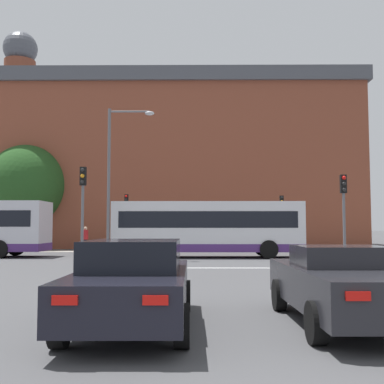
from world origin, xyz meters
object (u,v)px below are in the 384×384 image
(traffic_light_far_right, at_px, (282,214))
(street_lamp_junction, at_px, (116,167))
(pedestrian_waiting, at_px, (85,237))
(car_roadster_right, at_px, (343,284))
(car_saloon_left, at_px, (134,282))
(bus_crossing_lead, at_px, (208,228))
(traffic_light_near_right, at_px, (344,204))
(traffic_light_near_left, at_px, (83,200))
(traffic_light_far_left, at_px, (126,213))

(traffic_light_far_right, xyz_separation_m, street_lamp_junction, (-10.14, -7.63, 2.28))
(pedestrian_waiting, bearing_deg, car_roadster_right, 41.48)
(car_saloon_left, xyz_separation_m, bus_crossing_lead, (1.73, 18.90, 0.91))
(car_saloon_left, height_order, pedestrian_waiting, pedestrian_waiting)
(car_saloon_left, distance_m, traffic_light_near_right, 14.62)
(car_saloon_left, relative_size, traffic_light_near_right, 1.21)
(street_lamp_junction, xyz_separation_m, pedestrian_waiting, (-3.55, 8.44, -3.87))
(pedestrian_waiting, bearing_deg, traffic_light_near_left, 31.47)
(bus_crossing_lead, relative_size, traffic_light_far_left, 2.65)
(traffic_light_near_left, bearing_deg, traffic_light_far_left, 89.99)
(traffic_light_near_right, bearing_deg, traffic_light_far_left, 131.76)
(car_saloon_left, xyz_separation_m, traffic_light_near_left, (-3.79, 12.14, 2.12))
(bus_crossing_lead, bearing_deg, traffic_light_far_right, -42.31)
(car_saloon_left, distance_m, street_lamp_junction, 17.80)
(traffic_light_far_left, bearing_deg, traffic_light_near_left, -90.01)
(traffic_light_far_left, xyz_separation_m, street_lamp_junction, (0.61, -8.00, 2.20))
(street_lamp_junction, bearing_deg, traffic_light_far_left, 94.39)
(bus_crossing_lead, relative_size, traffic_light_far_right, 2.74)
(car_saloon_left, relative_size, car_roadster_right, 1.02)
(pedestrian_waiting, bearing_deg, traffic_light_near_right, 66.47)
(traffic_light_far_left, height_order, pedestrian_waiting, traffic_light_far_left)
(traffic_light_near_left, bearing_deg, car_saloon_left, -72.67)
(traffic_light_near_left, relative_size, street_lamp_junction, 0.53)
(bus_crossing_lead, distance_m, pedestrian_waiting, 10.72)
(traffic_light_far_left, bearing_deg, traffic_light_far_right, -1.95)
(traffic_light_far_right, bearing_deg, car_roadster_right, -97.68)
(bus_crossing_lead, xyz_separation_m, traffic_light_far_right, (5.24, 5.76, 0.94))
(traffic_light_near_left, xyz_separation_m, pedestrian_waiting, (-2.93, 13.33, -1.86))
(car_roadster_right, distance_m, pedestrian_waiting, 27.28)
(traffic_light_far_right, relative_size, pedestrian_waiting, 2.23)
(bus_crossing_lead, distance_m, traffic_light_near_right, 8.72)
(traffic_light_far_right, bearing_deg, street_lamp_junction, -143.05)
(traffic_light_near_right, relative_size, traffic_light_near_left, 0.93)
(car_roadster_right, height_order, bus_crossing_lead, bus_crossing_lead)
(traffic_light_far_left, bearing_deg, bus_crossing_lead, -48.02)
(bus_crossing_lead, relative_size, pedestrian_waiting, 6.11)
(car_saloon_left, relative_size, pedestrian_waiting, 2.77)
(traffic_light_near_right, distance_m, street_lamp_junction, 11.81)
(car_saloon_left, height_order, bus_crossing_lead, bus_crossing_lead)
(car_saloon_left, height_order, traffic_light_far_right, traffic_light_far_right)
(car_saloon_left, distance_m, bus_crossing_lead, 19.00)
(bus_crossing_lead, distance_m, street_lamp_junction, 6.15)
(car_roadster_right, height_order, traffic_light_far_right, traffic_light_far_right)
(traffic_light_far_right, xyz_separation_m, traffic_light_far_left, (-10.76, 0.37, 0.08))
(traffic_light_near_left, height_order, pedestrian_waiting, traffic_light_near_left)
(car_roadster_right, height_order, traffic_light_far_left, traffic_light_far_left)
(car_roadster_right, distance_m, traffic_light_near_left, 14.21)
(car_roadster_right, relative_size, traffic_light_near_right, 1.19)
(traffic_light_far_right, height_order, street_lamp_junction, street_lamp_junction)
(bus_crossing_lead, bearing_deg, car_roadster_right, -174.02)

